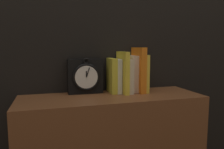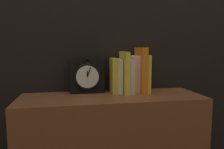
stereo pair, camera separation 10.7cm
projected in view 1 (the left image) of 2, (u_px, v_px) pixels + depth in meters
wall_back at (103, 6)px, 1.20m from camera, size 6.00×0.05×2.60m
clock at (85, 76)px, 1.14m from camera, size 0.18×0.08×0.19m
book_slot0_yellow at (112, 76)px, 1.16m from camera, size 0.03×0.12×0.18m
book_slot1_white at (117, 76)px, 1.17m from camera, size 0.02×0.12×0.18m
book_slot2_yellow at (123, 72)px, 1.16m from camera, size 0.02×0.15×0.22m
book_slot3_cream at (127, 76)px, 1.17m from camera, size 0.02×0.14×0.18m
book_slot4_cream at (132, 74)px, 1.19m from camera, size 0.04×0.12×0.20m
book_slot5_orange at (138, 70)px, 1.18m from camera, size 0.03×0.15×0.24m
book_slot6_yellow at (143, 73)px, 1.20m from camera, size 0.02×0.14×0.20m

